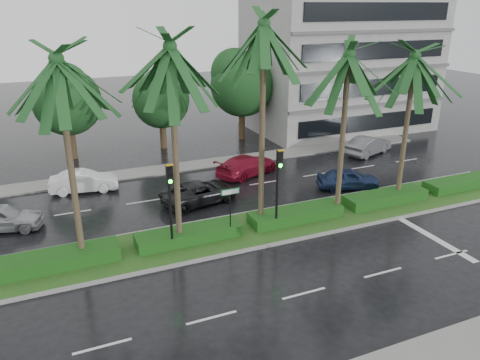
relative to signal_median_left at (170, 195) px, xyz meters
name	(u,v)px	position (x,y,z in m)	size (l,w,h in m)	color
ground	(253,240)	(4.00, -0.30, -3.00)	(120.00, 120.00, 0.00)	black
far_sidewalk	(183,167)	(4.00, 11.70, -2.94)	(40.00, 2.00, 0.12)	gray
median	(245,230)	(4.00, 0.70, -2.92)	(36.00, 4.00, 0.15)	gray
hedge	(245,224)	(4.00, 0.70, -2.55)	(35.20, 1.40, 0.60)	#1A4714
lane_markings	(310,233)	(7.04, -0.73, -2.99)	(34.00, 13.06, 0.01)	silver
palm_row	(220,68)	(2.75, 0.72, 5.39)	(26.30, 4.20, 10.90)	#413825
signal_median_left	(170,195)	(0.00, 0.00, 0.00)	(0.34, 0.42, 4.36)	black
signal_median_right	(278,178)	(5.50, 0.00, 0.00)	(0.34, 0.42, 4.36)	black
street_sign	(230,201)	(3.00, 0.18, -0.87)	(0.95, 0.09, 2.60)	black
bg_trees	(173,89)	(5.06, 17.29, 1.71)	(33.12, 5.34, 7.71)	#3B271A
building	(339,63)	(21.00, 17.70, 3.00)	(16.00, 10.00, 12.00)	gray
car_silver	(1,217)	(-7.50, 5.93, -2.30)	(4.08, 1.64, 1.39)	#A7A9AF
car_white	(84,181)	(-3.00, 9.80, -2.32)	(4.10, 1.43, 1.35)	white
car_darkgrey	(200,192)	(3.13, 5.25, -2.35)	(4.69, 2.16, 1.30)	black
car_red	(247,165)	(7.63, 8.57, -2.30)	(4.82, 1.96, 1.40)	maroon
car_blue	(348,179)	(12.50, 3.70, -2.33)	(3.92, 1.58, 1.34)	navy
car_grey	(368,145)	(18.27, 9.14, -2.27)	(4.43, 1.55, 1.46)	slate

